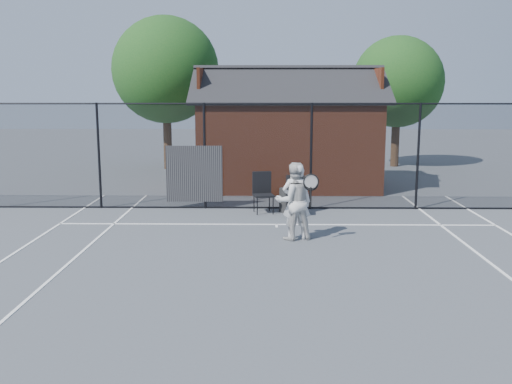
{
  "coord_description": "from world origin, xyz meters",
  "views": [
    {
      "loc": [
        -0.29,
        -10.98,
        3.3
      ],
      "look_at": [
        -0.49,
        1.49,
        1.1
      ],
      "focal_mm": 40.0,
      "sensor_mm": 36.0,
      "label": 1
    }
  ],
  "objects_px": {
    "player_back": "(294,201)",
    "clubhouse": "(288,141)",
    "player_front": "(297,201)",
    "chair_right": "(295,196)",
    "waste_bin": "(287,200)",
    "chair_left": "(263,193)"
  },
  "relations": [
    {
      "from": "clubhouse",
      "to": "player_front",
      "type": "xyz_separation_m",
      "value": [
        -0.08,
        -7.4,
        -0.74
      ]
    },
    {
      "from": "player_front",
      "to": "waste_bin",
      "type": "distance_m",
      "value": 3.01
    },
    {
      "from": "player_back",
      "to": "player_front",
      "type": "bearing_deg",
      "value": 11.68
    },
    {
      "from": "waste_bin",
      "to": "player_front",
      "type": "bearing_deg",
      "value": -88.25
    },
    {
      "from": "chair_left",
      "to": "waste_bin",
      "type": "height_order",
      "value": "chair_left"
    },
    {
      "from": "player_front",
      "to": "waste_bin",
      "type": "relative_size",
      "value": 2.61
    },
    {
      "from": "clubhouse",
      "to": "player_front",
      "type": "distance_m",
      "value": 7.43
    },
    {
      "from": "player_front",
      "to": "waste_bin",
      "type": "xyz_separation_m",
      "value": [
        -0.09,
        2.96,
        -0.54
      ]
    },
    {
      "from": "chair_left",
      "to": "waste_bin",
      "type": "distance_m",
      "value": 0.72
    },
    {
      "from": "player_front",
      "to": "chair_left",
      "type": "distance_m",
      "value": 2.9
    },
    {
      "from": "player_front",
      "to": "chair_right",
      "type": "xyz_separation_m",
      "value": [
        0.09,
        2.5,
        -0.35
      ]
    },
    {
      "from": "player_back",
      "to": "clubhouse",
      "type": "bearing_deg",
      "value": 88.89
    },
    {
      "from": "player_back",
      "to": "waste_bin",
      "type": "bearing_deg",
      "value": 90.53
    },
    {
      "from": "chair_right",
      "to": "clubhouse",
      "type": "bearing_deg",
      "value": 94.01
    },
    {
      "from": "chair_left",
      "to": "waste_bin",
      "type": "relative_size",
      "value": 1.66
    },
    {
      "from": "chair_left",
      "to": "chair_right",
      "type": "xyz_separation_m",
      "value": [
        0.85,
        -0.29,
        -0.03
      ]
    },
    {
      "from": "chair_right",
      "to": "player_front",
      "type": "bearing_deg",
      "value": -88.32
    },
    {
      "from": "chair_left",
      "to": "chair_right",
      "type": "bearing_deg",
      "value": -31.5
    },
    {
      "from": "player_front",
      "to": "chair_left",
      "type": "xyz_separation_m",
      "value": [
        -0.75,
        2.78,
        -0.32
      ]
    },
    {
      "from": "clubhouse",
      "to": "chair_right",
      "type": "relative_size",
      "value": 6.23
    },
    {
      "from": "clubhouse",
      "to": "player_front",
      "type": "relative_size",
      "value": 3.76
    },
    {
      "from": "chair_right",
      "to": "chair_left",
      "type": "bearing_deg",
      "value": 165.16
    }
  ]
}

